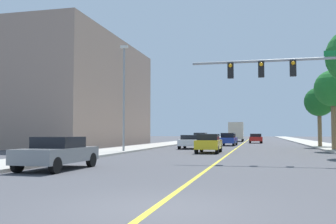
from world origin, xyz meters
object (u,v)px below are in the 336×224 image
object	(u,v)px
car_gray	(58,153)
delivery_truck	(236,131)
traffic_signal_mast	(307,78)
car_red	(255,138)
car_yellow	(209,143)
car_white	(191,141)
palm_far	(319,102)
car_silver	(200,138)
car_blue	(228,139)
palm_mid	(333,89)
street_lamp	(124,92)

from	to	relation	value
car_gray	delivery_truck	size ratio (longest dim) A/B	0.58
traffic_signal_mast	car_red	xyz separation A→B (m)	(-2.91, 35.72, -3.66)
traffic_signal_mast	car_yellow	bearing A→B (deg)	126.48
car_yellow	car_white	bearing A→B (deg)	109.70
traffic_signal_mast	car_white	bearing A→B (deg)	119.94
car_white	palm_far	bearing A→B (deg)	23.32
car_gray	car_yellow	distance (m)	15.03
car_silver	traffic_signal_mast	bearing A→B (deg)	108.53
car_blue	car_silver	distance (m)	8.63
car_yellow	delivery_truck	world-z (taller)	delivery_truck
palm_mid	delivery_truck	distance (m)	33.76
traffic_signal_mast	car_blue	distance (m)	25.30
street_lamp	car_yellow	size ratio (longest dim) A/B	1.99
car_gray	delivery_truck	distance (m)	51.52
car_gray	car_white	bearing A→B (deg)	-93.88
palm_mid	car_yellow	distance (m)	11.79
traffic_signal_mast	delivery_truck	world-z (taller)	traffic_signal_mast
car_gray	car_blue	bearing A→B (deg)	-97.50
street_lamp	car_white	size ratio (longest dim) A/B	1.92
street_lamp	palm_far	bearing A→B (deg)	40.95
car_blue	car_silver	bearing A→B (deg)	123.39
palm_mid	car_blue	size ratio (longest dim) A/B	1.49
palm_mid	traffic_signal_mast	bearing A→B (deg)	-105.32
car_white	car_yellow	distance (m)	7.28
car_gray	palm_far	bearing A→B (deg)	-116.63
car_gray	car_silver	xyz separation A→B (m)	(0.39, 37.69, 0.07)
car_silver	car_yellow	bearing A→B (deg)	100.60
palm_mid	car_white	bearing A→B (deg)	171.09
car_yellow	car_red	bearing A→B (deg)	82.30
palm_far	car_gray	bearing A→B (deg)	-118.19
car_blue	car_yellow	xyz separation A→B (m)	(-0.26, -15.98, 0.00)
traffic_signal_mast	car_yellow	distance (m)	10.99
car_white	delivery_truck	xyz separation A→B (m)	(2.55, 30.18, 1.01)
traffic_signal_mast	car_gray	world-z (taller)	traffic_signal_mast
car_red	car_gray	xyz separation A→B (m)	(-7.84, -41.69, 0.01)
delivery_truck	palm_mid	bearing A→B (deg)	-74.13
delivery_truck	car_red	bearing A→B (deg)	-72.32
car_red	car_blue	world-z (taller)	car_blue
palm_mid	car_silver	size ratio (longest dim) A/B	1.61
palm_mid	car_white	world-z (taller)	palm_mid
car_blue	car_white	size ratio (longest dim) A/B	1.05
street_lamp	palm_mid	size ratio (longest dim) A/B	1.23
car_white	palm_mid	bearing A→B (deg)	-10.36
palm_mid	car_blue	distance (m)	15.29
traffic_signal_mast	palm_mid	distance (m)	13.73
palm_mid	car_white	xyz separation A→B (m)	(-12.36, 1.94, -4.46)
traffic_signal_mast	car_white	world-z (taller)	traffic_signal_mast
palm_far	car_gray	size ratio (longest dim) A/B	1.47
palm_mid	car_silver	world-z (taller)	palm_mid
palm_mid	car_red	distance (m)	23.84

